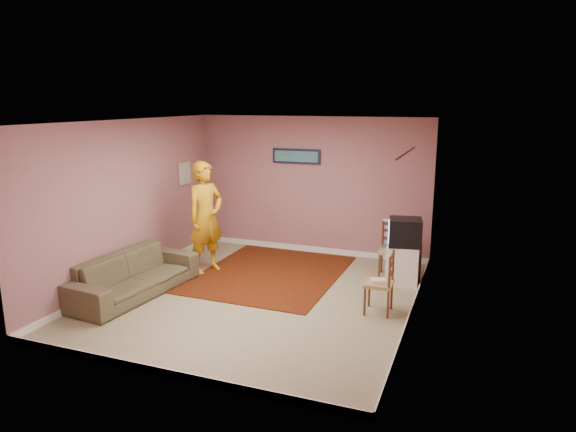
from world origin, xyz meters
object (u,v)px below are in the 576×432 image
at_px(crt_tv, 405,232).
at_px(sofa, 134,275).
at_px(chair_a, 392,245).
at_px(person, 206,217).
at_px(chair_b, 379,276).
at_px(tv_cabinet, 403,265).

xyz_separation_m(crt_tv, sofa, (-3.74, -1.91, -0.54)).
height_order(chair_a, sofa, chair_a).
distance_m(crt_tv, person, 3.30).
bearing_deg(chair_b, crt_tv, 171.81).
height_order(chair_a, person, person).
bearing_deg(person, chair_a, -51.63).
distance_m(chair_a, person, 3.15).
xyz_separation_m(crt_tv, chair_a, (-0.24, 0.28, -0.31)).
bearing_deg(person, tv_cabinet, -57.50).
bearing_deg(crt_tv, chair_b, -106.27).
bearing_deg(chair_a, chair_b, -90.55).
distance_m(crt_tv, sofa, 4.24).
xyz_separation_m(crt_tv, person, (-3.25, -0.54, 0.09)).
bearing_deg(chair_a, sofa, -151.72).
distance_m(chair_a, chair_b, 1.56).
height_order(tv_cabinet, chair_b, chair_b).
relative_size(chair_a, chair_b, 1.04).
bearing_deg(crt_tv, person, 179.98).
distance_m(crt_tv, chair_a, 0.48).
xyz_separation_m(chair_a, person, (-3.01, -0.83, 0.40)).
relative_size(crt_tv, person, 0.30).
height_order(tv_cabinet, person, person).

